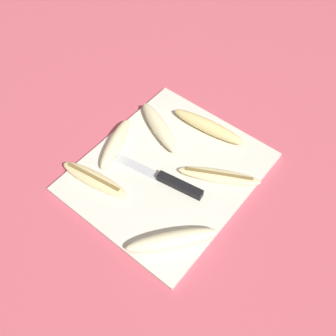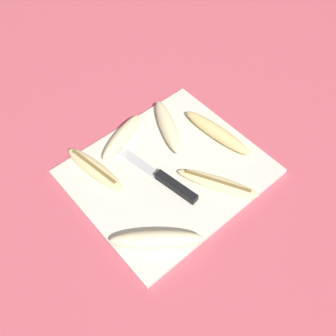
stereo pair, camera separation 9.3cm
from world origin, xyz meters
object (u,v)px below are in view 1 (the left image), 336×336
at_px(knife, 172,182).
at_px(banana_pale_long, 159,127).
at_px(banana_soft_right, 219,176).
at_px(banana_cream_curved, 115,143).
at_px(banana_bright_far, 172,240).
at_px(banana_ripe_center, 94,179).
at_px(banana_golden_short, 207,126).

distance_m(knife, banana_pale_long, 0.16).
bearing_deg(banana_soft_right, banana_cream_curved, 108.80).
height_order(banana_soft_right, banana_bright_far, banana_bright_far).
bearing_deg(banana_ripe_center, banana_bright_far, -92.12).
relative_size(knife, banana_cream_curved, 1.49).
height_order(knife, banana_pale_long, banana_pale_long).
height_order(banana_ripe_center, banana_cream_curved, banana_cream_curved).
bearing_deg(banana_pale_long, banana_golden_short, -48.56).
height_order(knife, banana_bright_far, banana_bright_far).
bearing_deg(banana_pale_long, banana_bright_far, -135.34).
xyz_separation_m(knife, banana_golden_short, (0.19, 0.03, 0.01)).
bearing_deg(banana_pale_long, knife, -129.94).
distance_m(banana_bright_far, banana_golden_short, 0.33).
relative_size(banana_pale_long, banana_bright_far, 1.03).
xyz_separation_m(banana_pale_long, banana_cream_curved, (-0.11, 0.05, -0.00)).
relative_size(knife, banana_pale_long, 1.34).
bearing_deg(banana_cream_curved, banana_soft_right, -71.20).
bearing_deg(banana_ripe_center, banana_soft_right, -49.08).
bearing_deg(banana_bright_far, banana_soft_right, 5.40).
xyz_separation_m(knife, banana_pale_long, (0.11, 0.13, 0.01)).
height_order(banana_soft_right, banana_golden_short, banana_golden_short).
relative_size(knife, banana_bright_far, 1.38).
xyz_separation_m(banana_bright_far, banana_cream_curved, (0.11, 0.27, -0.00)).
distance_m(banana_pale_long, banana_cream_curved, 0.12).
relative_size(banana_ripe_center, banana_cream_curved, 1.12).
bearing_deg(knife, banana_ripe_center, 117.84).
distance_m(banana_soft_right, banana_ripe_center, 0.29).
distance_m(banana_ripe_center, banana_cream_curved, 0.11).
distance_m(banana_soft_right, banana_cream_curved, 0.27).
bearing_deg(banana_bright_far, banana_pale_long, 44.66).
xyz_separation_m(banana_pale_long, banana_soft_right, (-0.02, -0.20, -0.01)).
height_order(knife, banana_soft_right, banana_soft_right).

